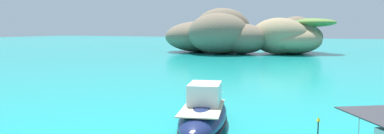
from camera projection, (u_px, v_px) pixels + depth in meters
islet_large at (217, 34)px, 85.18m from camera, size 30.96×29.00×10.98m
islet_small at (291, 37)px, 81.07m from camera, size 19.97×22.42×8.50m
motorboat_navy at (204, 113)px, 20.39m from camera, size 4.92×9.14×2.58m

